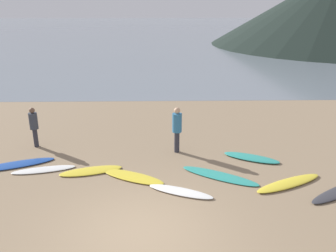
% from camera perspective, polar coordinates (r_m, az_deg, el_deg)
% --- Properties ---
extents(ground_plane, '(120.00, 120.00, 0.20)m').
position_cam_1_polar(ground_plane, '(17.88, -2.88, 2.31)').
color(ground_plane, '#8C7559').
rests_on(ground_plane, ground).
extents(ocean_water, '(140.00, 100.00, 0.01)m').
position_cam_1_polar(ocean_water, '(68.93, -1.79, 15.34)').
color(ocean_water, slate).
rests_on(ocean_water, ground).
extents(surfboard_0, '(2.62, 1.50, 0.07)m').
position_cam_1_polar(surfboard_0, '(12.93, -23.71, -5.80)').
color(surfboard_0, '#1E479E').
rests_on(surfboard_0, ground).
extents(surfboard_1, '(2.07, 0.90, 0.06)m').
position_cam_1_polar(surfboard_1, '(12.24, -19.57, -6.70)').
color(surfboard_1, white).
rests_on(surfboard_1, ground).
extents(surfboard_2, '(2.09, 1.10, 0.07)m').
position_cam_1_polar(surfboard_2, '(11.72, -12.42, -7.13)').
color(surfboard_2, yellow).
rests_on(surfboard_2, ground).
extents(surfboard_3, '(2.19, 1.51, 0.08)m').
position_cam_1_polar(surfboard_3, '(11.14, -5.76, -8.21)').
color(surfboard_3, yellow).
rests_on(surfboard_3, ground).
extents(surfboard_4, '(1.98, 1.19, 0.08)m').
position_cam_1_polar(surfboard_4, '(10.31, 2.04, -10.60)').
color(surfboard_4, white).
rests_on(surfboard_4, ground).
extents(surfboard_5, '(2.48, 1.80, 0.06)m').
position_cam_1_polar(surfboard_5, '(11.28, 8.38, -8.02)').
color(surfboard_5, teal).
rests_on(surfboard_5, ground).
extents(surfboard_6, '(2.00, 1.39, 0.09)m').
position_cam_1_polar(surfboard_6, '(12.68, 13.41, -5.03)').
color(surfboard_6, teal).
rests_on(surfboard_6, ground).
extents(surfboard_7, '(2.41, 1.50, 0.09)m').
position_cam_1_polar(surfboard_7, '(11.32, 19.07, -8.77)').
color(surfboard_7, yellow).
rests_on(surfboard_7, ground).
extents(person_0, '(0.34, 0.34, 1.70)m').
position_cam_1_polar(person_0, '(12.55, 1.47, -0.03)').
color(person_0, '#2D2D38').
rests_on(person_0, ground).
extents(person_1, '(0.31, 0.31, 1.54)m').
position_cam_1_polar(person_1, '(13.98, -21.00, 0.31)').
color(person_1, '#2D2D38').
rests_on(person_1, ground).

